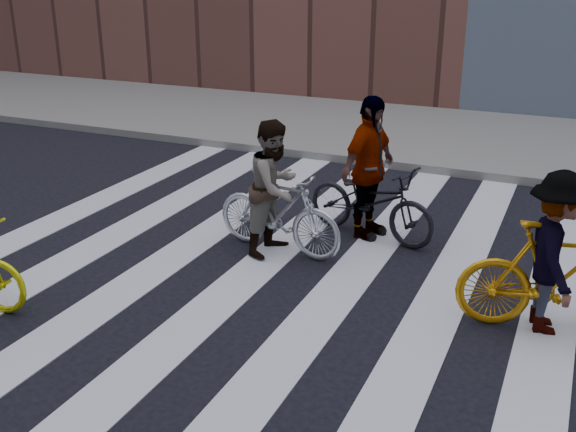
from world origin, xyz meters
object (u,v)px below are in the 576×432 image
Objects in this scene: bike_dark_rear at (371,201)px; rider_mid at (275,187)px; rider_rear at (368,168)px; bike_yellow_right at (557,278)px; rider_right at (555,254)px; bike_silver_mid at (279,212)px.

rider_mid is (-0.95, -0.95, 0.35)m from bike_dark_rear.
bike_yellow_right is at bearing -108.52° from rider_rear.
bike_silver_mid is at bearing 64.55° from rider_right.
rider_mid is at bearing 64.72° from rider_right.
bike_yellow_right is 1.00× the size of bike_dark_rear.
rider_mid is at bearing 151.41° from rider_rear.
rider_right is 2.89m from rider_rear.
rider_mid is (-3.35, 0.65, 0.28)m from bike_yellow_right.
rider_rear is (-0.05, 0.00, 0.45)m from bike_dark_rear.
bike_dark_rear is 1.12× the size of rider_mid.
rider_rear reaches higher than bike_silver_mid.
bike_dark_rear is at bearing -36.76° from rider_mid.
rider_mid is 3.36m from rider_right.
bike_yellow_right is 1.12× the size of rider_mid.
rider_right reaches higher than bike_silver_mid.
rider_rear reaches higher than bike_yellow_right.
bike_silver_mid is 0.93× the size of bike_yellow_right.
bike_yellow_right is at bearing -104.09° from rider_right.
rider_right is at bearing -93.27° from bike_silver_mid.
rider_mid is at bearing 149.86° from bike_dark_rear.
bike_yellow_right is at bearing -92.94° from rider_mid.
rider_right is (3.30, -0.65, -0.03)m from rider_mid.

